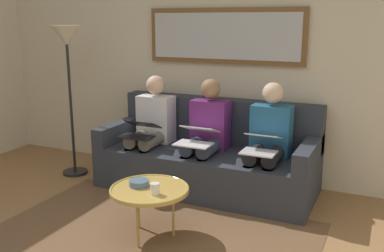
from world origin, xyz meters
The scene contains 14 objects.
wall_rear centered at (0.00, -2.60, 1.30)m, with size 6.00×0.12×2.60m, color beige.
area_rug centered at (0.00, -0.85, 0.00)m, with size 2.60×1.80×0.01m, color brown.
couch centered at (0.00, -2.12, 0.31)m, with size 2.20×0.90×0.90m.
framed_mirror centered at (0.00, -2.51, 1.55)m, with size 1.74×0.05×0.58m.
coffee_table centered at (0.00, -0.90, 0.40)m, with size 0.63×0.63×0.43m.
cup centered at (-0.10, -0.81, 0.46)m, with size 0.07×0.07×0.09m, color silver.
bowl centered at (0.10, -0.91, 0.44)m, with size 0.16×0.16×0.05m, color slate.
person_left centered at (-0.64, -2.05, 0.61)m, with size 0.38×0.58×1.14m.
laptop_silver centered at (-0.64, -1.81, 0.63)m, with size 0.30×0.38×0.16m.
person_middle centered at (0.00, -2.05, 0.61)m, with size 0.38×0.58×1.14m.
laptop_white centered at (0.00, -1.82, 0.63)m, with size 0.35×0.38×0.16m.
person_right centered at (0.64, -2.05, 0.61)m, with size 0.38×0.58×1.14m.
laptop_black centered at (0.64, -1.81, 0.62)m, with size 0.35×0.34×0.15m.
standing_lamp centered at (1.55, -1.85, 1.37)m, with size 0.32×0.32×1.66m.
Camera 1 is at (-1.66, 1.89, 1.71)m, focal length 40.78 mm.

